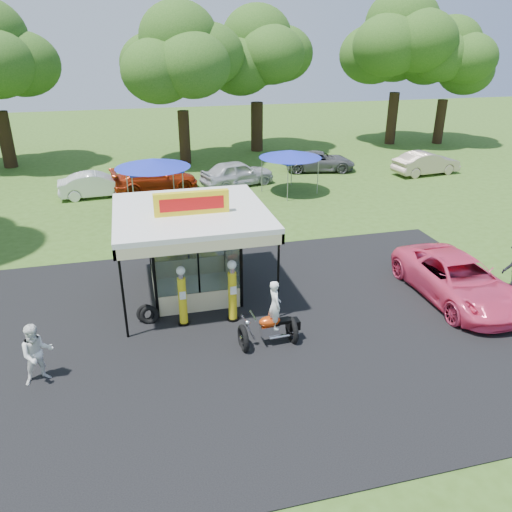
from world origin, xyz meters
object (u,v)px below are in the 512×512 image
(motorcycle, at_px, (272,319))
(tent_west, at_px, (153,163))
(bg_car_e, at_px, (426,163))
(bg_car_b, at_px, (155,179))
(kiosk_car, at_px, (187,259))
(pink_sedan, at_px, (457,279))
(gas_pump_right, at_px, (232,292))
(spectator_west, at_px, (37,354))
(bg_car_d, at_px, (320,161))
(gas_pump_left, at_px, (182,297))
(gas_station_kiosk, at_px, (193,251))
(tent_east, at_px, (290,154))
(bg_car_c, at_px, (237,173))
(bg_car_a, at_px, (97,185))

(motorcycle, height_order, tent_west, tent_west)
(bg_car_e, bearing_deg, bg_car_b, 81.65)
(kiosk_car, xyz_separation_m, pink_sedan, (9.41, -5.04, 0.32))
(gas_pump_right, xyz_separation_m, bg_car_b, (-1.51, 16.67, -0.31))
(spectator_west, height_order, bg_car_d, spectator_west)
(gas_pump_left, bearing_deg, gas_station_kiosk, 72.81)
(gas_station_kiosk, xyz_separation_m, bg_car_d, (11.52, 16.73, -1.08))
(gas_pump_left, bearing_deg, tent_east, 59.48)
(pink_sedan, xyz_separation_m, bg_car_c, (-4.58, 17.18, 0.02))
(gas_pump_left, distance_m, bg_car_c, 17.42)
(pink_sedan, distance_m, spectator_west, 14.45)
(gas_station_kiosk, height_order, gas_pump_left, gas_station_kiosk)
(pink_sedan, height_order, spectator_west, spectator_west)
(bg_car_e, bearing_deg, bg_car_c, 81.14)
(gas_pump_right, relative_size, kiosk_car, 0.81)
(pink_sedan, bearing_deg, gas_station_kiosk, 163.43)
(gas_pump_right, xyz_separation_m, kiosk_car, (-1.01, 4.52, -0.61))
(bg_car_d, bearing_deg, bg_car_c, 121.61)
(gas_pump_right, xyz_separation_m, bg_car_a, (-5.01, 16.36, -0.35))
(kiosk_car, xyz_separation_m, bg_car_a, (-4.01, 11.84, 0.26))
(gas_station_kiosk, relative_size, pink_sedan, 0.93)
(spectator_west, bearing_deg, tent_west, 56.21)
(tent_west, bearing_deg, bg_car_a, 134.69)
(spectator_west, xyz_separation_m, bg_car_a, (0.97, 18.25, -0.18))
(gas_station_kiosk, xyz_separation_m, bg_car_e, (18.45, 13.89, -0.99))
(gas_pump_left, relative_size, tent_east, 0.57)
(spectator_west, height_order, bg_car_a, spectator_west)
(gas_pump_left, height_order, pink_sedan, gas_pump_left)
(pink_sedan, bearing_deg, gas_pump_left, 176.44)
(kiosk_car, relative_size, bg_car_c, 0.58)
(kiosk_car, distance_m, bg_car_b, 12.17)
(bg_car_b, height_order, bg_car_e, bg_car_e)
(motorcycle, xyz_separation_m, bg_car_e, (16.52, 17.92, -0.10))
(kiosk_car, bearing_deg, motorcycle, -162.82)
(pink_sedan, relative_size, bg_car_a, 1.28)
(gas_pump_left, bearing_deg, gas_pump_right, -4.74)
(tent_west, bearing_deg, gas_station_kiosk, -86.19)
(bg_car_e, distance_m, tent_west, 19.51)
(bg_car_e, bearing_deg, gas_pump_left, 123.12)
(spectator_west, relative_size, bg_car_c, 0.38)
(gas_station_kiosk, relative_size, tent_east, 1.41)
(gas_pump_right, bearing_deg, bg_car_d, 61.10)
(gas_pump_left, height_order, spectator_west, gas_pump_left)
(gas_pump_right, height_order, motorcycle, gas_pump_right)
(bg_car_b, relative_size, bg_car_d, 1.07)
(spectator_west, bearing_deg, bg_car_c, 44.30)
(pink_sedan, height_order, bg_car_d, pink_sedan)
(pink_sedan, xyz_separation_m, tent_east, (-1.76, 14.76, 1.63))
(gas_pump_left, xyz_separation_m, tent_west, (-0.04, 12.89, 1.58))
(spectator_west, bearing_deg, gas_pump_right, -0.28)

